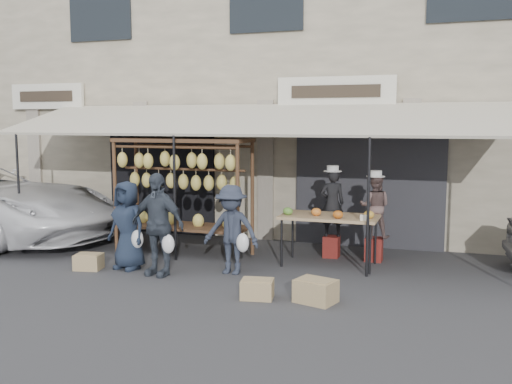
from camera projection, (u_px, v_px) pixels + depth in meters
ground_plane at (200, 281)px, 9.14m from camera, size 90.00×90.00×0.00m
shophouse at (301, 79)px, 14.80m from camera, size 24.00×6.15×7.30m
awning at (247, 120)px, 10.96m from camera, size 10.00×2.35×2.92m
banana_rack at (182, 174)px, 10.76m from camera, size 2.60×0.90×2.24m
produce_table at (329, 218)px, 10.04m from camera, size 1.70×0.90×1.04m
vendor_left at (332, 203)px, 10.65m from camera, size 0.53×0.44×1.26m
vendor_right at (375, 206)px, 10.36m from camera, size 0.57×0.44×1.16m
customer_left at (127, 225)px, 9.84m from camera, size 0.84×0.65×1.53m
customer_mid at (157, 224)px, 9.43m from camera, size 1.05×0.55×1.71m
customer_right at (231, 230)px, 9.53m from camera, size 0.98×0.58×1.50m
stool_left at (331, 247)px, 10.76m from camera, size 0.35×0.35×0.40m
stool_right at (374, 249)px, 10.46m from camera, size 0.36×0.36×0.43m
crate_near_a at (257, 289)px, 8.24m from camera, size 0.51×0.42×0.27m
crate_near_b at (316, 291)px, 8.06m from camera, size 0.64×0.55×0.32m
crate_far at (89, 262)px, 9.87m from camera, size 0.50×0.42×0.27m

